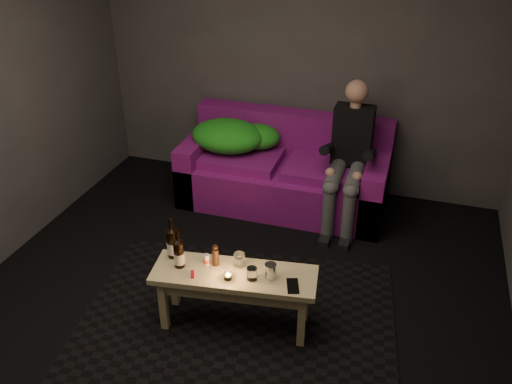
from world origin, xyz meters
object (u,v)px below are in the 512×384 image
steel_cup (270,271)px  beer_bottle_b (179,253)px  person (349,154)px  sofa (285,173)px  beer_bottle_a (172,243)px  coffee_table (234,282)px

steel_cup → beer_bottle_b: bearing=-173.9°
person → steel_cup: bearing=-98.8°
sofa → beer_bottle_a: bearing=-101.5°
coffee_table → steel_cup: bearing=5.4°
sofa → beer_bottle_b: (-0.26, -1.84, 0.26)m
beer_bottle_a → steel_cup: (0.72, -0.02, -0.06)m
beer_bottle_b → beer_bottle_a: bearing=135.1°
person → beer_bottle_a: size_ratio=4.12×
beer_bottle_a → steel_cup: beer_bottle_a is taller
sofa → beer_bottle_b: 1.88m
sofa → steel_cup: size_ratio=17.86×
sofa → steel_cup: bearing=-78.4°
beer_bottle_b → person: bearing=62.5°
beer_bottle_a → steel_cup: 0.72m
person → coffee_table: bearing=-106.9°
person → beer_bottle_a: 1.87m
sofa → coffee_table: sofa is taller
sofa → person: person is taller
person → beer_bottle_b: size_ratio=4.44×
coffee_table → beer_bottle_b: size_ratio=3.98×
beer_bottle_a → person: bearing=58.7°
beer_bottle_a → beer_bottle_b: bearing=-44.9°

